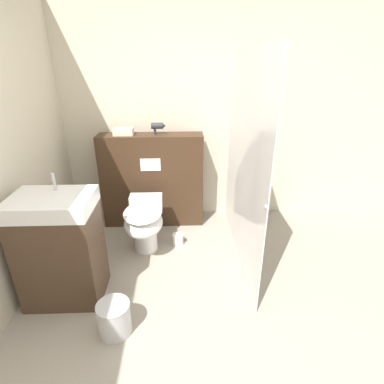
% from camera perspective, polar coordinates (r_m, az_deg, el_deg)
% --- Properties ---
extents(wall_back, '(8.00, 0.06, 2.50)m').
position_cam_1_polar(wall_back, '(3.57, -0.85, 14.43)').
color(wall_back, beige).
rests_on(wall_back, ground_plane).
extents(partition_panel, '(1.17, 0.27, 1.09)m').
position_cam_1_polar(partition_panel, '(3.53, -7.51, 2.20)').
color(partition_panel, '#3D2819').
rests_on(partition_panel, ground_plane).
extents(shower_glass, '(0.04, 1.73, 1.94)m').
position_cam_1_polar(shower_glass, '(2.82, 9.74, 5.61)').
color(shower_glass, silver).
rests_on(shower_glass, ground_plane).
extents(toilet, '(0.38, 0.64, 0.52)m').
position_cam_1_polar(toilet, '(3.08, -9.05, -5.78)').
color(toilet, white).
rests_on(toilet, ground_plane).
extents(sink_vanity, '(0.60, 0.44, 1.06)m').
position_cam_1_polar(sink_vanity, '(2.64, -23.71, -9.87)').
color(sink_vanity, '#473323').
rests_on(sink_vanity, ground_plane).
extents(hair_drier, '(0.16, 0.07, 0.13)m').
position_cam_1_polar(hair_drier, '(3.34, -6.53, 12.34)').
color(hair_drier, '#2D2D33').
rests_on(hair_drier, partition_panel).
extents(folded_towel, '(0.21, 0.14, 0.07)m').
position_cam_1_polar(folded_towel, '(3.40, -12.93, 11.17)').
color(folded_towel, beige).
rests_on(folded_towel, partition_panel).
extents(spare_toilet_roll, '(0.12, 0.12, 0.12)m').
position_cam_1_polar(spare_toilet_roll, '(3.28, -2.70, -8.96)').
color(spare_toilet_roll, white).
rests_on(spare_toilet_roll, ground_plane).
extents(waste_bin, '(0.24, 0.24, 0.26)m').
position_cam_1_polar(waste_bin, '(2.42, -14.57, -22.27)').
color(waste_bin, silver).
rests_on(waste_bin, ground_plane).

